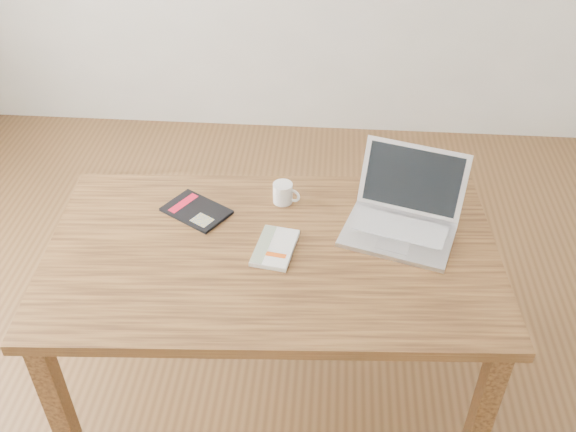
# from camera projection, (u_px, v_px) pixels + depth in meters

# --- Properties ---
(room) EXTENTS (4.04, 4.04, 2.70)m
(room) POSITION_uv_depth(u_px,v_px,m) (183.00, 67.00, 1.90)
(room) COLOR #54371D
(room) RESTS_ON ground
(desk) EXTENTS (1.58, 0.97, 0.75)m
(desk) POSITION_uv_depth(u_px,v_px,m) (272.00, 269.00, 2.22)
(desk) COLOR #503218
(desk) RESTS_ON ground
(white_guidebook) EXTENTS (0.16, 0.22, 0.02)m
(white_guidebook) POSITION_uv_depth(u_px,v_px,m) (275.00, 248.00, 2.16)
(white_guidebook) COLOR silver
(white_guidebook) RESTS_ON desk
(black_guidebook) EXTENTS (0.27, 0.25, 0.01)m
(black_guidebook) POSITION_uv_depth(u_px,v_px,m) (196.00, 211.00, 2.33)
(black_guidebook) COLOR black
(black_guidebook) RESTS_ON desk
(laptop) EXTENTS (0.45, 0.44, 0.25)m
(laptop) POSITION_uv_depth(u_px,v_px,m) (403.00, 215.00, 2.23)
(laptop) COLOR silver
(laptop) RESTS_ON desk
(coffee_mug) EXTENTS (0.10, 0.07, 0.08)m
(coffee_mug) POSITION_uv_depth(u_px,v_px,m) (283.00, 193.00, 2.36)
(coffee_mug) COLOR white
(coffee_mug) RESTS_ON desk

